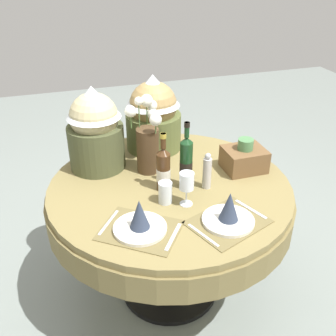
# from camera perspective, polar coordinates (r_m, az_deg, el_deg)

# --- Properties ---
(ground) EXTENTS (8.00, 8.00, 0.00)m
(ground) POSITION_cam_1_polar(r_m,az_deg,el_deg) (2.59, 0.22, -16.63)
(ground) COLOR gray
(dining_table) EXTENTS (1.31, 1.31, 0.76)m
(dining_table) POSITION_cam_1_polar(r_m,az_deg,el_deg) (2.18, 0.26, -4.98)
(dining_table) COLOR olive
(dining_table) RESTS_ON ground
(place_setting_left) EXTENTS (0.43, 0.41, 0.16)m
(place_setting_left) POSITION_cam_1_polar(r_m,az_deg,el_deg) (1.77, -4.05, -7.68)
(place_setting_left) COLOR brown
(place_setting_left) RESTS_ON dining_table
(place_setting_right) EXTENTS (0.41, 0.36, 0.16)m
(place_setting_right) POSITION_cam_1_polar(r_m,az_deg,el_deg) (1.83, 8.66, -6.52)
(place_setting_right) COLOR brown
(place_setting_right) RESTS_ON dining_table
(flower_vase) EXTENTS (0.19, 0.21, 0.42)m
(flower_vase) POSITION_cam_1_polar(r_m,az_deg,el_deg) (2.16, -2.95, 3.99)
(flower_vase) COLOR #47331E
(flower_vase) RESTS_ON dining_table
(wine_bottle_left) EXTENTS (0.07, 0.07, 0.31)m
(wine_bottle_left) POSITION_cam_1_polar(r_m,az_deg,el_deg) (2.01, -0.66, -0.12)
(wine_bottle_left) COLOR #422814
(wine_bottle_left) RESTS_ON dining_table
(wine_bottle_centre) EXTENTS (0.07, 0.07, 0.36)m
(wine_bottle_centre) POSITION_cam_1_polar(r_m,az_deg,el_deg) (2.02, 2.59, 0.72)
(wine_bottle_centre) COLOR #143819
(wine_bottle_centre) RESTS_ON dining_table
(wine_glass_right) EXTENTS (0.07, 0.07, 0.18)m
(wine_glass_right) POSITION_cam_1_polar(r_m,az_deg,el_deg) (1.89, 2.68, -2.01)
(wine_glass_right) COLOR silver
(wine_glass_right) RESTS_ON dining_table
(tumbler_near_right) EXTENTS (0.07, 0.07, 0.11)m
(tumbler_near_right) POSITION_cam_1_polar(r_m,az_deg,el_deg) (1.94, -0.39, -3.52)
(tumbler_near_right) COLOR silver
(tumbler_near_right) RESTS_ON dining_table
(pepper_mill) EXTENTS (0.04, 0.04, 0.20)m
(pepper_mill) POSITION_cam_1_polar(r_m,az_deg,el_deg) (2.05, 5.60, -0.56)
(pepper_mill) COLOR #B7B2AD
(pepper_mill) RESTS_ON dining_table
(gift_tub_back_left) EXTENTS (0.31, 0.31, 0.47)m
(gift_tub_back_left) POSITION_cam_1_polar(r_m,az_deg,el_deg) (2.21, -10.42, 5.94)
(gift_tub_back_left) COLOR #474C2D
(gift_tub_back_left) RESTS_ON dining_table
(gift_tub_back_centre) EXTENTS (0.33, 0.33, 0.46)m
(gift_tub_back_centre) POSITION_cam_1_polar(r_m,az_deg,el_deg) (2.39, -2.12, 8.14)
(gift_tub_back_centre) COLOR #566033
(gift_tub_back_centre) RESTS_ON dining_table
(woven_basket_side_right) EXTENTS (0.22, 0.19, 0.18)m
(woven_basket_side_right) POSITION_cam_1_polar(r_m,az_deg,el_deg) (2.26, 10.81, 1.40)
(woven_basket_side_right) COLOR brown
(woven_basket_side_right) RESTS_ON dining_table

